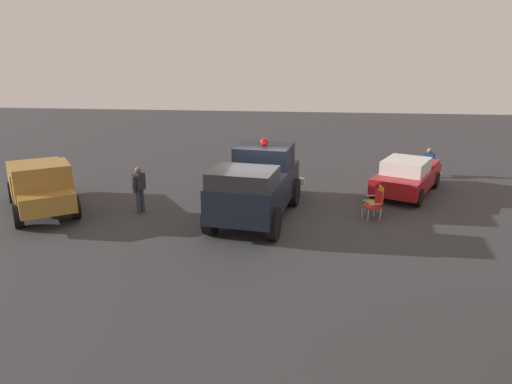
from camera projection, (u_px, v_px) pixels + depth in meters
name	position (u px, v px, depth m)	size (l,w,h in m)	color
ground_plane	(265.00, 221.00, 16.17)	(60.00, 60.00, 0.00)	#333335
vintage_fire_truck	(258.00, 183.00, 16.35)	(6.20, 3.07, 2.59)	black
classic_hot_rod	(407.00, 175.00, 19.16)	(4.73, 3.51, 1.46)	black
parked_pickup	(40.00, 184.00, 17.00)	(4.95, 4.26, 1.90)	black
lawn_chair_near_truck	(428.00, 163.00, 21.92)	(0.62, 0.62, 1.02)	#B7BABF
lawn_chair_by_car	(375.00, 203.00, 16.22)	(0.64, 0.63, 1.02)	#B7BABF
lawn_chair_spare	(377.00, 198.00, 16.70)	(0.58, 0.57, 1.02)	#B7BABF
spectator_seated	(428.00, 161.00, 21.78)	(0.62, 0.52, 1.29)	#383842
spectator_standing	(139.00, 186.00, 16.79)	(0.64, 0.37, 1.68)	#2D334C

